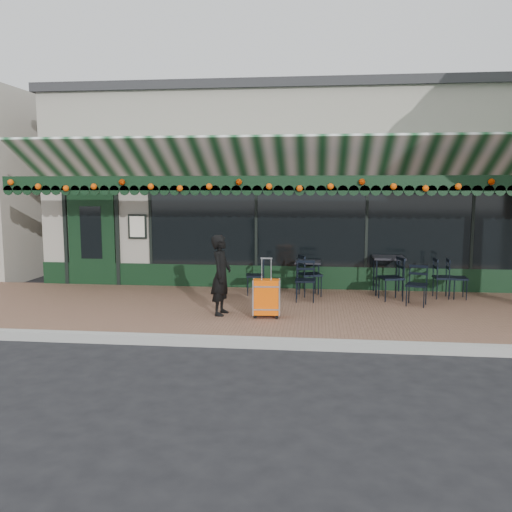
# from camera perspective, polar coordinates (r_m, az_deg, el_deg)

# --- Properties ---
(ground) EXTENTS (80.00, 80.00, 0.00)m
(ground) POSITION_cam_1_polar(r_m,az_deg,el_deg) (8.24, 3.85, -9.56)
(ground) COLOR black
(ground) RESTS_ON ground
(sidewalk) EXTENTS (18.00, 4.00, 0.15)m
(sidewalk) POSITION_cam_1_polar(r_m,az_deg,el_deg) (10.15, 4.39, -5.90)
(sidewalk) COLOR brown
(sidewalk) RESTS_ON ground
(curb) EXTENTS (18.00, 0.16, 0.15)m
(curb) POSITION_cam_1_polar(r_m,az_deg,el_deg) (8.14, 3.83, -9.22)
(curb) COLOR #9E9E99
(curb) RESTS_ON ground
(restaurant_building) EXTENTS (12.00, 9.60, 4.50)m
(restaurant_building) POSITION_cam_1_polar(r_m,az_deg,el_deg) (15.72, 5.28, 6.83)
(restaurant_building) COLOR #9C9487
(restaurant_building) RESTS_ON ground
(woman) EXTENTS (0.39, 0.55, 1.41)m
(woman) POSITION_cam_1_polar(r_m,az_deg,el_deg) (9.50, -3.70, -2.01)
(woman) COLOR black
(woman) RESTS_ON sidewalk
(suitcase) EXTENTS (0.47, 0.28, 1.03)m
(suitcase) POSITION_cam_1_polar(r_m,az_deg,el_deg) (9.33, 1.10, -4.42)
(suitcase) COLOR #F55807
(suitcase) RESTS_ON sidewalk
(cafe_table_a) EXTENTS (0.64, 0.64, 0.79)m
(cafe_table_a) POSITION_cam_1_polar(r_m,az_deg,el_deg) (11.67, 13.77, -0.45)
(cafe_table_a) COLOR black
(cafe_table_a) RESTS_ON sidewalk
(cafe_table_b) EXTENTS (0.54, 0.54, 0.67)m
(cafe_table_b) POSITION_cam_1_polar(r_m,az_deg,el_deg) (11.56, 5.49, -0.87)
(cafe_table_b) COLOR black
(cafe_table_b) RESTS_ON sidewalk
(chair_a_left) EXTENTS (0.53, 0.53, 0.87)m
(chair_a_left) POSITION_cam_1_polar(r_m,az_deg,el_deg) (11.07, 14.03, -2.30)
(chair_a_left) COLOR black
(chair_a_left) RESTS_ON sidewalk
(chair_a_right) EXTENTS (0.42, 0.42, 0.82)m
(chair_a_right) POSITION_cam_1_polar(r_m,az_deg,el_deg) (11.59, 19.17, -2.19)
(chair_a_right) COLOR black
(chair_a_right) RESTS_ON sidewalk
(chair_a_front) EXTENTS (0.49, 0.49, 0.77)m
(chair_a_front) POSITION_cam_1_polar(r_m,az_deg,el_deg) (10.69, 16.56, -2.99)
(chair_a_front) COLOR black
(chair_a_front) RESTS_ON sidewalk
(chair_a_extra) EXTENTS (0.43, 0.43, 0.81)m
(chair_a_extra) POSITION_cam_1_polar(r_m,az_deg,el_deg) (11.62, 20.38, -2.23)
(chair_a_extra) COLOR black
(chair_a_extra) RESTS_ON sidewalk
(chair_b_left) EXTENTS (0.44, 0.44, 0.78)m
(chair_b_left) POSITION_cam_1_polar(r_m,az_deg,el_deg) (11.32, -0.08, -2.11)
(chair_b_left) COLOR black
(chair_b_left) RESTS_ON sidewalk
(chair_b_right) EXTENTS (0.56, 0.56, 0.87)m
(chair_b_right) POSITION_cam_1_polar(r_m,az_deg,el_deg) (11.23, 5.73, -1.99)
(chair_b_right) COLOR black
(chair_b_right) RESTS_ON sidewalk
(chair_b_front) EXTENTS (0.41, 0.41, 0.81)m
(chair_b_front) POSITION_cam_1_polar(r_m,az_deg,el_deg) (10.68, 5.20, -2.62)
(chair_b_front) COLOR black
(chair_b_front) RESTS_ON sidewalk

